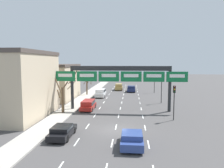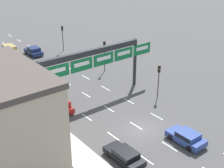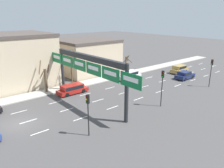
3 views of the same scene
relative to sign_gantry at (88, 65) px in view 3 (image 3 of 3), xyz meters
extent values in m
plane|color=#474444|center=(0.00, -9.46, -5.43)|extent=(220.00, 220.00, 0.00)
cube|color=#A8A399|center=(-8.00, -9.46, -5.36)|extent=(2.80, 110.00, 0.15)
cube|color=white|center=(-3.30, -8.46, -5.43)|extent=(0.12, 2.00, 0.01)
cube|color=white|center=(-3.30, -3.46, -5.43)|extent=(0.12, 2.00, 0.01)
cube|color=white|center=(-3.30, 1.54, -5.43)|extent=(0.12, 2.00, 0.01)
cube|color=white|center=(-3.30, 6.54, -5.43)|extent=(0.12, 2.00, 0.01)
cube|color=white|center=(-3.30, 11.54, -5.43)|extent=(0.12, 2.00, 0.01)
cube|color=white|center=(-3.30, 16.54, -5.43)|extent=(0.12, 2.00, 0.01)
cube|color=white|center=(-3.30, 21.54, -5.43)|extent=(0.12, 2.00, 0.01)
cube|color=white|center=(-3.30, 26.54, -5.43)|extent=(0.12, 2.00, 0.01)
cube|color=white|center=(-3.30, 31.54, -5.43)|extent=(0.12, 2.00, 0.01)
cube|color=white|center=(-3.30, 36.54, -5.43)|extent=(0.12, 2.00, 0.01)
cube|color=white|center=(0.00, -8.46, -5.43)|extent=(0.12, 2.00, 0.01)
cube|color=white|center=(0.00, -3.46, -5.43)|extent=(0.12, 2.00, 0.01)
cube|color=white|center=(0.00, 1.54, -5.43)|extent=(0.12, 2.00, 0.01)
cube|color=white|center=(0.00, 6.54, -5.43)|extent=(0.12, 2.00, 0.01)
cube|color=white|center=(0.00, 11.54, -5.43)|extent=(0.12, 2.00, 0.01)
cube|color=white|center=(0.00, 16.54, -5.43)|extent=(0.12, 2.00, 0.01)
cube|color=white|center=(0.00, 21.54, -5.43)|extent=(0.12, 2.00, 0.01)
cube|color=white|center=(0.00, 26.54, -5.43)|extent=(0.12, 2.00, 0.01)
cube|color=white|center=(0.00, 31.54, -5.43)|extent=(0.12, 2.00, 0.01)
cube|color=white|center=(0.00, 36.54, -5.43)|extent=(0.12, 2.00, 0.01)
cube|color=white|center=(3.30, -8.46, -5.43)|extent=(0.12, 2.00, 0.01)
cube|color=white|center=(3.30, -3.46, -5.43)|extent=(0.12, 2.00, 0.01)
cube|color=white|center=(3.30, 1.54, -5.43)|extent=(0.12, 2.00, 0.01)
cube|color=white|center=(3.30, 6.54, -5.43)|extent=(0.12, 2.00, 0.01)
cube|color=white|center=(3.30, 11.54, -5.43)|extent=(0.12, 2.00, 0.01)
cube|color=white|center=(3.30, 16.54, -5.43)|extent=(0.12, 2.00, 0.01)
cube|color=white|center=(3.30, 21.54, -5.43)|extent=(0.12, 2.00, 0.01)
cube|color=white|center=(3.30, 26.54, -5.43)|extent=(0.12, 2.00, 0.01)
cube|color=white|center=(3.30, 31.54, -5.43)|extent=(0.12, 2.00, 0.01)
cylinder|color=#232628|center=(-7.40, 0.07, -2.03)|extent=(0.46, 0.46, 6.80)
cylinder|color=#232628|center=(7.40, 0.07, -2.03)|extent=(0.46, 0.46, 6.80)
cube|color=#232628|center=(0.00, 0.07, 1.02)|extent=(14.80, 0.60, 0.70)
cube|color=#116B38|center=(-8.35, -0.27, -0.19)|extent=(3.09, 0.08, 1.51)
cube|color=white|center=(-8.35, -0.31, -0.05)|extent=(2.16, 0.02, 0.48)
cube|color=#116B38|center=(-5.01, -0.27, -0.19)|extent=(3.09, 0.08, 1.51)
cube|color=white|center=(-5.01, -0.31, -0.05)|extent=(2.16, 0.02, 0.48)
cube|color=#116B38|center=(-1.67, -0.27, -0.19)|extent=(3.09, 0.08, 1.51)
cube|color=white|center=(-1.67, -0.31, -0.05)|extent=(2.16, 0.02, 0.48)
cube|color=#116B38|center=(1.67, -0.27, -0.19)|extent=(3.09, 0.08, 1.51)
cube|color=white|center=(1.67, -0.31, -0.05)|extent=(2.16, 0.02, 0.48)
cube|color=#116B38|center=(5.01, -0.27, -0.19)|extent=(3.09, 0.08, 1.51)
cube|color=white|center=(5.01, -0.31, -0.05)|extent=(2.16, 0.02, 0.48)
cube|color=#116B38|center=(8.35, -0.27, -0.19)|extent=(3.09, 0.08, 1.51)
cube|color=white|center=(8.35, -0.31, -0.05)|extent=(2.16, 0.02, 0.48)
cube|color=#C6B293|center=(-15.60, -4.88, -1.24)|extent=(11.59, 11.93, 8.39)
cube|color=#4C423D|center=(-15.60, -4.88, 3.21)|extent=(11.83, 12.17, 0.50)
cube|color=#C6B293|center=(-15.18, 9.84, -2.21)|extent=(10.76, 11.36, 6.45)
cube|color=#4C423D|center=(-15.18, 9.84, 1.26)|extent=(10.98, 11.59, 0.50)
cube|color=silver|center=(-4.75, 12.62, -4.86)|extent=(1.90, 4.55, 0.75)
cube|color=silver|center=(-4.75, 12.57, -4.12)|extent=(1.75, 3.18, 0.73)
cube|color=black|center=(-4.75, 12.57, -4.12)|extent=(1.79, 2.93, 0.53)
cylinder|color=black|center=(-5.61, 13.98, -5.10)|extent=(0.22, 0.66, 0.66)
cylinder|color=black|center=(-3.89, 13.98, -5.10)|extent=(0.22, 0.66, 0.66)
cylinder|color=black|center=(-5.61, 11.26, -5.10)|extent=(0.22, 0.66, 0.66)
cylinder|color=black|center=(-3.89, 11.26, -5.10)|extent=(0.22, 0.66, 0.66)
cube|color=#A88947|center=(-1.54, 24.25, -4.86)|extent=(1.85, 4.08, 0.74)
cube|color=#A88947|center=(-1.54, 24.21, -4.13)|extent=(1.70, 2.86, 0.73)
cube|color=black|center=(-1.54, 24.21, -4.13)|extent=(1.74, 2.63, 0.53)
cylinder|color=black|center=(-2.38, 25.48, -5.10)|extent=(0.22, 0.66, 0.66)
cylinder|color=black|center=(-0.71, 25.48, -5.10)|extent=(0.22, 0.66, 0.66)
cylinder|color=black|center=(-2.38, 23.03, -5.10)|extent=(0.22, 0.66, 0.66)
cylinder|color=black|center=(-0.71, 23.03, -5.10)|extent=(0.22, 0.66, 0.66)
cube|color=maroon|center=(-4.96, 0.33, -4.96)|extent=(1.82, 4.84, 0.55)
cube|color=maroon|center=(-4.96, 0.28, -4.33)|extent=(1.67, 3.39, 0.71)
cube|color=black|center=(-4.96, 0.28, -4.33)|extent=(1.71, 3.12, 0.51)
cylinder|color=black|center=(-5.78, 1.78, -5.10)|extent=(0.22, 0.66, 0.66)
cylinder|color=black|center=(-4.14, 1.78, -5.10)|extent=(0.22, 0.66, 0.66)
cylinder|color=black|center=(-5.78, -1.13, -5.10)|extent=(0.22, 0.66, 0.66)
cylinder|color=black|center=(-4.14, -1.13, -5.10)|extent=(0.22, 0.66, 0.66)
cube|color=#19234C|center=(1.71, 21.21, -4.89)|extent=(1.94, 4.20, 0.69)
cube|color=#19234C|center=(1.71, 20.96, -4.24)|extent=(1.78, 2.18, 0.60)
cube|color=black|center=(1.71, 20.96, -4.24)|extent=(1.82, 2.01, 0.43)
cylinder|color=black|center=(0.83, 22.47, -5.10)|extent=(0.22, 0.66, 0.66)
cylinder|color=black|center=(2.59, 22.47, -5.10)|extent=(0.22, 0.66, 0.66)
cylinder|color=black|center=(0.83, 19.95, -5.10)|extent=(0.22, 0.66, 0.66)
cylinder|color=black|center=(2.59, 19.95, -5.10)|extent=(0.22, 0.66, 0.66)
cylinder|color=black|center=(7.12, 6.80, -3.42)|extent=(0.12, 0.12, 4.03)
cube|color=black|center=(7.12, 6.80, -0.95)|extent=(0.30, 0.24, 0.90)
sphere|color=#3D0E0C|center=(7.12, 6.67, -0.65)|extent=(0.20, 0.20, 0.20)
sphere|color=#412F0C|center=(7.12, 6.67, -0.95)|extent=(0.20, 0.20, 0.20)
sphere|color=green|center=(7.12, 6.67, -1.25)|extent=(0.20, 0.20, 0.20)
cylinder|color=black|center=(7.12, -4.87, -3.67)|extent=(0.12, 0.12, 3.53)
cube|color=black|center=(7.12, -4.87, -1.45)|extent=(0.30, 0.24, 0.90)
sphere|color=#3D0E0C|center=(7.12, -5.00, -1.15)|extent=(0.20, 0.20, 0.20)
sphere|color=gold|center=(7.12, -5.00, -1.45)|extent=(0.20, 0.20, 0.20)
sphere|color=#0E3515|center=(7.12, -5.00, -1.75)|extent=(0.20, 0.20, 0.20)
cylinder|color=black|center=(7.22, 19.89, -3.50)|extent=(0.12, 0.12, 3.86)
cube|color=black|center=(7.22, 19.89, -1.12)|extent=(0.30, 0.24, 0.90)
sphere|color=#3D0E0C|center=(7.22, 19.76, -0.82)|extent=(0.20, 0.20, 0.20)
sphere|color=#412F0C|center=(7.22, 19.76, -1.12)|extent=(0.20, 0.20, 0.20)
sphere|color=green|center=(7.22, 19.76, -1.42)|extent=(0.20, 0.20, 0.20)
cylinder|color=brown|center=(-8.07, -2.58, -3.46)|extent=(0.39, 0.39, 3.66)
cylinder|color=brown|center=(-7.97, -2.02, -1.60)|extent=(1.29, 0.40, 1.62)
cylinder|color=brown|center=(-8.50, -3.13, -1.33)|extent=(1.32, 1.09, 1.94)
cylinder|color=brown|center=(-8.56, -2.90, -2.52)|extent=(0.84, 1.16, 1.08)
cylinder|color=brown|center=(-8.14, 14.83, -3.50)|extent=(0.31, 0.31, 3.58)
cylinder|color=brown|center=(-7.25, 14.95, -2.35)|extent=(0.40, 1.88, 1.51)
cylinder|color=brown|center=(-7.86, 15.00, -2.16)|extent=(0.51, 0.74, 1.21)
cylinder|color=brown|center=(-8.49, 15.17, -2.38)|extent=(0.86, 0.87, 1.27)
cylinder|color=brown|center=(-8.04, 15.29, -1.83)|extent=(1.04, 0.36, 0.94)
cylinder|color=brown|center=(-8.00, 2.06, -2.88)|extent=(0.25, 0.25, 4.80)
cylinder|color=brown|center=(-8.11, 2.84, -0.37)|extent=(1.65, 0.33, 1.81)
cylinder|color=brown|center=(-8.29, 1.59, -0.87)|extent=(1.08, 0.72, 1.85)
cylinder|color=brown|center=(-8.23, 2.73, -1.85)|extent=(1.45, 0.58, 1.55)
cylinder|color=brown|center=(-8.12, 2.71, -1.18)|extent=(1.38, 0.36, 1.02)
cylinder|color=brown|center=(-7.66, 2.65, -0.21)|extent=(1.31, 0.84, 1.96)
camera|label=1|loc=(1.70, -32.72, 2.00)|focal=35.00mm
camera|label=2|loc=(-20.70, -30.25, 13.34)|focal=50.00mm
camera|label=3|loc=(23.68, -15.77, 6.26)|focal=35.00mm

